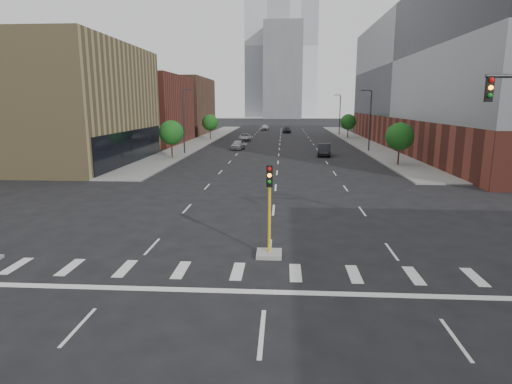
# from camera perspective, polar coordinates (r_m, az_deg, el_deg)

# --- Properties ---
(ground) EXTENTS (400.00, 400.00, 0.00)m
(ground) POSITION_cam_1_polar(r_m,az_deg,el_deg) (12.61, 0.29, -22.79)
(ground) COLOR black
(ground) RESTS_ON ground
(sidewalk_left_far) EXTENTS (5.00, 92.00, 0.15)m
(sidewalk_left_far) POSITION_cam_1_polar(r_m,az_deg,el_deg) (86.09, -6.88, 6.95)
(sidewalk_left_far) COLOR gray
(sidewalk_left_far) RESTS_ON ground
(sidewalk_right_far) EXTENTS (5.00, 92.00, 0.15)m
(sidewalk_right_far) POSITION_cam_1_polar(r_m,az_deg,el_deg) (85.89, 13.36, 6.71)
(sidewalk_right_far) COLOR gray
(sidewalk_right_far) RESTS_ON ground
(building_left_mid) EXTENTS (20.00, 24.00, 14.00)m
(building_left_mid) POSITION_cam_1_polar(r_m,az_deg,el_deg) (57.68, -25.99, 10.44)
(building_left_mid) COLOR #8E7C50
(building_left_mid) RESTS_ON ground
(building_left_far_a) EXTENTS (20.00, 22.00, 12.00)m
(building_left_far_a) POSITION_cam_1_polar(r_m,az_deg,el_deg) (81.39, -16.86, 10.44)
(building_left_far_a) COLOR brown
(building_left_far_a) RESTS_ON ground
(building_left_far_b) EXTENTS (20.00, 24.00, 13.00)m
(building_left_far_b) POSITION_cam_1_polar(r_m,az_deg,el_deg) (106.16, -11.95, 11.15)
(building_left_far_b) COLOR brown
(building_left_far_b) RESTS_ON ground
(building_right_main) EXTENTS (24.00, 70.00, 22.00)m
(building_right_main) POSITION_cam_1_polar(r_m,az_deg,el_deg) (76.17, 26.70, 13.43)
(building_right_main) COLOR brown
(building_right_main) RESTS_ON ground
(tower_left) EXTENTS (22.00, 22.00, 70.00)m
(tower_left) POSITION_cam_1_polar(r_m,az_deg,el_deg) (232.21, 1.56, 18.63)
(tower_left) COLOR #B2B7BC
(tower_left) RESTS_ON ground
(tower_right) EXTENTS (20.00, 20.00, 80.00)m
(tower_right) POSITION_cam_1_polar(r_m,az_deg,el_deg) (272.52, 5.88, 18.61)
(tower_right) COLOR #B2B7BC
(tower_right) RESTS_ON ground
(tower_mid) EXTENTS (18.00, 18.00, 44.00)m
(tower_mid) POSITION_cam_1_polar(r_m,az_deg,el_deg) (210.90, 3.59, 15.76)
(tower_mid) COLOR slate
(tower_mid) RESTS_ON ground
(median_traffic_signal) EXTENTS (1.20, 1.20, 4.40)m
(median_traffic_signal) POSITION_cam_1_polar(r_m,az_deg,el_deg) (20.31, 1.78, -5.97)
(median_traffic_signal) COLOR #999993
(median_traffic_signal) RESTS_ON ground
(streetlight_right_a) EXTENTS (1.60, 0.22, 9.07)m
(streetlight_right_a) POSITION_cam_1_polar(r_m,az_deg,el_deg) (66.65, 14.91, 9.52)
(streetlight_right_a) COLOR #2D2D30
(streetlight_right_a) RESTS_ON ground
(streetlight_right_b) EXTENTS (1.60, 0.22, 9.07)m
(streetlight_right_b) POSITION_cam_1_polar(r_m,az_deg,el_deg) (101.21, 11.08, 10.32)
(streetlight_right_b) COLOR #2D2D30
(streetlight_right_b) RESTS_ON ground
(streetlight_left) EXTENTS (1.60, 0.22, 9.07)m
(streetlight_left) POSITION_cam_1_polar(r_m,az_deg,el_deg) (62.01, -9.57, 9.61)
(streetlight_left) COLOR #2D2D30
(streetlight_left) RESTS_ON ground
(tree_left_near) EXTENTS (3.20, 3.20, 4.85)m
(tree_left_near) POSITION_cam_1_polar(r_m,az_deg,el_deg) (57.39, -11.23, 7.77)
(tree_left_near) COLOR #382619
(tree_left_near) RESTS_ON ground
(tree_left_far) EXTENTS (3.20, 3.20, 4.85)m
(tree_left_far) POSITION_cam_1_polar(r_m,az_deg,el_deg) (86.69, -6.15, 9.20)
(tree_left_far) COLOR #382619
(tree_left_far) RESTS_ON ground
(tree_right_near) EXTENTS (3.20, 3.20, 4.85)m
(tree_right_near) POSITION_cam_1_polar(r_m,az_deg,el_deg) (52.26, 18.62, 7.02)
(tree_right_near) COLOR #382619
(tree_right_near) RESTS_ON ground
(tree_right_far) EXTENTS (3.20, 3.20, 4.85)m
(tree_right_far) POSITION_cam_1_polar(r_m,az_deg,el_deg) (91.44, 12.20, 9.13)
(tree_right_far) COLOR #382619
(tree_right_far) RESTS_ON ground
(car_near_left) EXTENTS (2.32, 4.51, 1.47)m
(car_near_left) POSITION_cam_1_polar(r_m,az_deg,el_deg) (67.78, -2.45, 6.30)
(car_near_left) COLOR #A2A2A7
(car_near_left) RESTS_ON ground
(car_mid_right) EXTENTS (2.20, 5.11, 1.64)m
(car_mid_right) POSITION_cam_1_polar(r_m,az_deg,el_deg) (60.28, 9.09, 5.57)
(car_mid_right) COLOR black
(car_mid_right) RESTS_ON ground
(car_far_left) EXTENTS (2.49, 4.95, 1.34)m
(car_far_left) POSITION_cam_1_polar(r_m,az_deg,el_deg) (84.00, -1.45, 7.32)
(car_far_left) COLOR #B7B7B7
(car_far_left) RESTS_ON ground
(car_deep_right) EXTENTS (2.13, 4.84, 1.38)m
(car_deep_right) POSITION_cam_1_polar(r_m,az_deg,el_deg) (106.50, 4.14, 8.24)
(car_deep_right) COLOR black
(car_deep_right) RESTS_ON ground
(car_distant) EXTENTS (1.98, 4.58, 1.54)m
(car_distant) POSITION_cam_1_polar(r_m,az_deg,el_deg) (117.04, 1.19, 8.62)
(car_distant) COLOR silver
(car_distant) RESTS_ON ground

